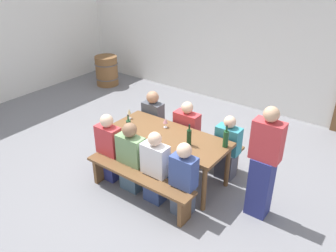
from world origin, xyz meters
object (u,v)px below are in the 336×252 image
bench_far (192,140)px  wine_bottle_2 (189,137)px  wine_glass_0 (129,112)px  standing_host (263,165)px  wine_bottle_1 (129,127)px  seated_guest_near_2 (155,169)px  seated_guest_near_3 (183,181)px  seated_guest_far_1 (186,135)px  wine_glass_1 (165,121)px  wine_barrel (107,71)px  tasting_table (168,140)px  seated_guest_near_1 (131,159)px  seated_guest_far_0 (153,122)px  seated_guest_far_2 (227,149)px  wine_bottle_0 (226,139)px  seated_guest_near_0 (109,149)px  bench_near (139,179)px

bench_far → wine_bottle_2: wine_bottle_2 is taller
wine_glass_0 → standing_host: (2.30, -0.02, -0.10)m
wine_bottle_1 → seated_guest_near_2: (0.67, -0.22, -0.36)m
seated_guest_near_3 → standing_host: 1.04m
seated_guest_far_1 → wine_glass_1: bearing=-22.4°
wine_glass_0 → wine_barrel: 3.70m
seated_guest_near_3 → standing_host: (0.82, 0.60, 0.25)m
tasting_table → wine_glass_0: bearing=175.1°
wine_bottle_1 → standing_host: size_ratio=0.20×
seated_guest_near_1 → seated_guest_far_0: seated_guest_far_0 is taller
wine_glass_0 → seated_guest_near_2: 1.24m
wine_barrel → seated_guest_far_2: bearing=-22.1°
wine_bottle_2 → seated_guest_far_0: 1.32m
seated_guest_far_1 → seated_guest_far_0: bearing=-90.0°
seated_guest_near_2 → seated_guest_near_3: bearing=-90.0°
seated_guest_far_0 → wine_barrel: bearing=-121.1°
standing_host → wine_bottle_0: bearing=-13.5°
wine_bottle_1 → seated_guest_near_3: size_ratio=0.29×
seated_guest_near_0 → seated_guest_near_2: bearing=-90.0°
tasting_table → wine_glass_1: size_ratio=11.75×
bench_near → wine_bottle_2: (0.41, 0.64, 0.53)m
seated_guest_far_2 → wine_barrel: seated_guest_far_2 is taller
bench_far → wine_glass_0: 1.16m
bench_near → wine_glass_1: wine_glass_1 is taller
bench_near → seated_guest_near_2: (0.18, 0.15, 0.16)m
wine_bottle_2 → seated_guest_near_3: size_ratio=0.30×
seated_guest_far_0 → wine_bottle_1: bearing=15.3°
bench_near → wine_glass_1: size_ratio=11.12×
seated_guest_far_0 → wine_glass_0: bearing=-13.0°
seated_guest_near_1 → seated_guest_near_2: bearing=-90.0°
bench_near → wine_glass_1: 1.02m
seated_guest_near_3 → wine_bottle_2: bearing=26.7°
bench_far → seated_guest_far_0: seated_guest_far_0 is taller
seated_guest_far_2 → wine_barrel: (-4.44, 1.80, -0.12)m
tasting_table → bench_far: tasting_table is taller
wine_bottle_1 → wine_barrel: 4.22m
seated_guest_near_0 → wine_barrel: size_ratio=1.45×
bench_far → seated_guest_far_0: 0.76m
seated_guest_near_1 → seated_guest_near_3: bearing=-90.0°
seated_guest_near_3 → seated_guest_far_1: bearing=31.9°
seated_guest_near_1 → seated_guest_far_2: (0.98, 1.09, -0.02)m
bench_near → seated_guest_near_2: 0.29m
seated_guest_near_2 → bench_far: bearing=8.5°
seated_guest_near_2 → seated_guest_near_3: 0.47m
wine_glass_0 → seated_guest_far_1: size_ratio=0.16×
bench_near → wine_barrel: size_ratio=2.32×
wine_bottle_0 → wine_glass_0: size_ratio=1.97×
seated_guest_near_1 → seated_guest_far_2: size_ratio=1.03×
wine_bottle_2 → wine_glass_0: 1.24m
wine_bottle_0 → seated_guest_near_3: bearing=-104.3°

